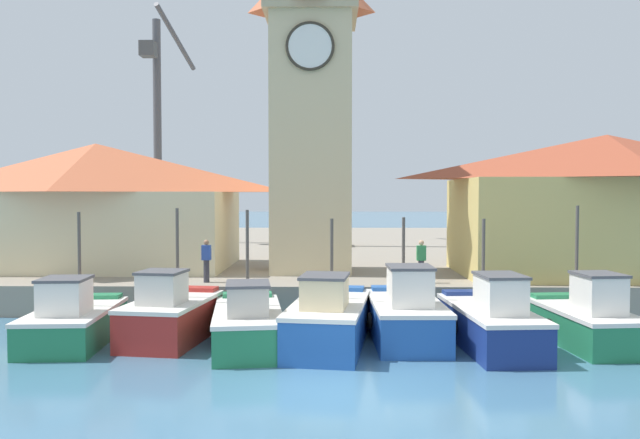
% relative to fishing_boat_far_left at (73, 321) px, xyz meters
% --- Properties ---
extents(ground_plane, '(300.00, 300.00, 0.00)m').
position_rel_fishing_boat_far_left_xyz_m(ground_plane, '(7.71, -4.41, -0.70)').
color(ground_plane, teal).
extents(quay_wharf, '(120.00, 40.00, 1.15)m').
position_rel_fishing_boat_far_left_xyz_m(quay_wharf, '(7.71, 23.89, -0.12)').
color(quay_wharf, gray).
rests_on(quay_wharf, ground).
extents(fishing_boat_far_left, '(2.41, 4.60, 3.94)m').
position_rel_fishing_boat_far_left_xyz_m(fishing_boat_far_left, '(0.00, 0.00, 0.00)').
color(fishing_boat_far_left, '#237A4C').
rests_on(fishing_boat_far_left, ground).
extents(fishing_boat_left_outer, '(2.55, 4.33, 4.05)m').
position_rel_fishing_boat_far_left_xyz_m(fishing_boat_left_outer, '(2.84, 0.41, 0.09)').
color(fishing_boat_left_outer, '#AD2823').
rests_on(fishing_boat_left_outer, ground).
extents(fishing_boat_left_inner, '(2.62, 5.16, 4.01)m').
position_rel_fishing_boat_far_left_xyz_m(fishing_boat_left_inner, '(5.27, -0.23, 0.00)').
color(fishing_boat_left_inner, '#237A4C').
rests_on(fishing_boat_left_inner, ground).
extents(fishing_boat_mid_left, '(2.72, 5.38, 3.74)m').
position_rel_fishing_boat_far_left_xyz_m(fishing_boat_mid_left, '(7.66, -0.18, 0.10)').
color(fishing_boat_mid_left, '#2356A8').
rests_on(fishing_boat_mid_left, ground).
extents(fishing_boat_center, '(2.25, 4.82, 3.76)m').
position_rel_fishing_boat_far_left_xyz_m(fishing_boat_center, '(10.02, 0.48, 0.11)').
color(fishing_boat_center, '#2356A8').
rests_on(fishing_boat_center, ground).
extents(fishing_boat_mid_right, '(2.24, 5.28, 3.74)m').
position_rel_fishing_boat_far_left_xyz_m(fishing_boat_mid_right, '(12.40, -0.23, 0.07)').
color(fishing_boat_mid_right, navy).
rests_on(fishing_boat_mid_right, ground).
extents(fishing_boat_right_inner, '(2.30, 4.59, 4.14)m').
position_rel_fishing_boat_far_left_xyz_m(fishing_boat_right_inner, '(15.32, 0.11, 0.04)').
color(fishing_boat_right_inner, '#237A4C').
rests_on(fishing_boat_right_inner, ground).
extents(clock_tower, '(3.86, 3.86, 15.49)m').
position_rel_fishing_boat_far_left_xyz_m(clock_tower, '(6.89, 8.45, 7.77)').
color(clock_tower, beige).
rests_on(clock_tower, quay_wharf).
extents(warehouse_left, '(12.46, 7.09, 5.64)m').
position_rel_fishing_boat_far_left_xyz_m(warehouse_left, '(-2.96, 9.80, 3.34)').
color(warehouse_left, beige).
rests_on(warehouse_left, quay_wharf).
extents(warehouse_right, '(12.32, 6.54, 5.78)m').
position_rel_fishing_boat_far_left_xyz_m(warehouse_right, '(19.07, 7.45, 3.41)').
color(warehouse_right, tan).
rests_on(warehouse_right, quay_wharf).
extents(port_crane_near, '(2.95, 9.70, 20.93)m').
position_rel_fishing_boat_far_left_xyz_m(port_crane_near, '(7.46, 22.06, 8.01)').
color(port_crane_near, '#976E11').
rests_on(port_crane_near, quay_wharf).
extents(port_crane_far, '(2.39, 7.98, 16.60)m').
position_rel_fishing_boat_far_left_xyz_m(port_crane_far, '(-4.27, 24.96, 6.40)').
color(port_crane_far, '#353539').
rests_on(port_crane_far, quay_wharf).
extents(dock_worker_near_tower, '(0.34, 0.22, 1.62)m').
position_rel_fishing_boat_far_left_xyz_m(dock_worker_near_tower, '(11.12, 4.95, 1.30)').
color(dock_worker_near_tower, '#33333D').
rests_on(dock_worker_near_tower, quay_wharf).
extents(dock_worker_along_quay, '(0.34, 0.22, 1.62)m').
position_rel_fishing_boat_far_left_xyz_m(dock_worker_along_quay, '(3.02, 4.97, 1.30)').
color(dock_worker_along_quay, '#33333D').
rests_on(dock_worker_along_quay, quay_wharf).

